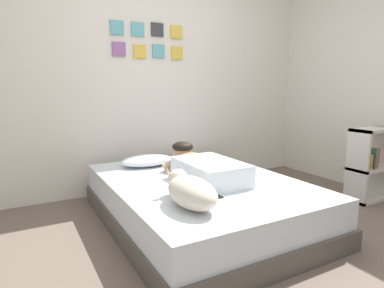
{
  "coord_description": "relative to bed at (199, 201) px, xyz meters",
  "views": [
    {
      "loc": [
        -1.36,
        -1.78,
        1.15
      ],
      "look_at": [
        0.09,
        0.85,
        0.63
      ],
      "focal_mm": 30.41,
      "sensor_mm": 36.0,
      "label": 1
    }
  ],
  "objects": [
    {
      "name": "pillow",
      "position": [
        -0.22,
        0.67,
        0.25
      ],
      "size": [
        0.52,
        0.32,
        0.11
      ],
      "primitive_type": "ellipsoid",
      "color": "silver",
      "rests_on": "bed"
    },
    {
      "name": "ground_plane",
      "position": [
        0.01,
        -0.55,
        -0.19
      ],
      "size": [
        12.44,
        12.44,
        0.0
      ],
      "primitive_type": "plane",
      "color": "#66564C"
    },
    {
      "name": "person_lying",
      "position": [
        0.03,
        0.01,
        0.3
      ],
      "size": [
        0.43,
        0.92,
        0.27
      ],
      "color": "silver",
      "rests_on": "bed"
    },
    {
      "name": "side_wall_right",
      "position": [
        2.17,
        -0.2,
        1.06
      ],
      "size": [
        0.1,
        6.38,
        2.5
      ],
      "primitive_type": "cube",
      "color": "silver",
      "rests_on": "ground"
    },
    {
      "name": "dog",
      "position": [
        -0.37,
        -0.52,
        0.3
      ],
      "size": [
        0.26,
        0.57,
        0.21
      ],
      "color": "beige",
      "rests_on": "bed"
    },
    {
      "name": "coffee_cup",
      "position": [
        0.25,
        0.37,
        0.23
      ],
      "size": [
        0.12,
        0.09,
        0.07
      ],
      "color": "#D84C47",
      "rests_on": "bed"
    },
    {
      "name": "bed",
      "position": [
        0.0,
        0.0,
        0.0
      ],
      "size": [
        1.5,
        2.04,
        0.38
      ],
      "color": "#4C4742",
      "rests_on": "ground"
    },
    {
      "name": "back_wall",
      "position": [
        0.01,
        1.19,
        1.06
      ],
      "size": [
        4.22,
        0.12,
        2.5
      ],
      "color": "silver",
      "rests_on": "ground"
    },
    {
      "name": "cell_phone",
      "position": [
        -0.13,
        -0.44,
        0.2
      ],
      "size": [
        0.07,
        0.14,
        0.01
      ],
      "primitive_type": "cube",
      "color": "black",
      "rests_on": "bed"
    },
    {
      "name": "bookshelf",
      "position": [
        1.8,
        -0.36,
        0.2
      ],
      "size": [
        0.45,
        0.24,
        0.75
      ],
      "color": "silver",
      "rests_on": "ground"
    }
  ]
}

